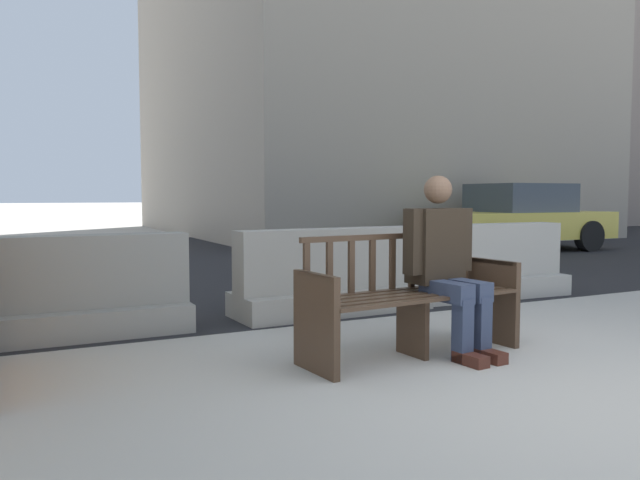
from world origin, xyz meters
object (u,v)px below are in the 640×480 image
at_px(street_bench, 410,301).
at_px(jersey_barrier_centre, 332,279).
at_px(seated_person, 444,260).
at_px(jersey_barrier_left, 64,296).
at_px(jersey_barrier_right, 484,267).
at_px(car_taxi_near, 515,218).

distance_m(street_bench, jersey_barrier_centre, 1.74).
bearing_deg(jersey_barrier_centre, seated_person, -89.45).
bearing_deg(jersey_barrier_left, jersey_barrier_right, 0.65).
relative_size(seated_person, jersey_barrier_centre, 0.65).
distance_m(jersey_barrier_left, jersey_barrier_right, 4.48).
bearing_deg(seated_person, jersey_barrier_centre, 90.55).
height_order(jersey_barrier_centre, car_taxi_near, car_taxi_near).
bearing_deg(jersey_barrier_right, street_bench, -141.67).
xyz_separation_m(seated_person, car_taxi_near, (6.71, 6.25, -0.01)).
relative_size(street_bench, jersey_barrier_centre, 0.85).
xyz_separation_m(street_bench, jersey_barrier_right, (2.27, 1.79, -0.06)).
xyz_separation_m(seated_person, jersey_barrier_centre, (-0.02, 1.75, -0.35)).
distance_m(jersey_barrier_left, car_taxi_near, 10.23).
bearing_deg(car_taxi_near, street_bench, -138.33).
xyz_separation_m(jersey_barrier_left, jersey_barrier_right, (4.48, 0.05, 0.00)).
distance_m(seated_person, jersey_barrier_right, 2.72).
distance_m(street_bench, jersey_barrier_left, 2.81).
relative_size(jersey_barrier_left, jersey_barrier_right, 0.99).
bearing_deg(jersey_barrier_centre, car_taxi_near, 33.81).
bearing_deg(jersey_barrier_right, jersey_barrier_centre, -177.77).
xyz_separation_m(street_bench, jersey_barrier_centre, (0.26, 1.72, -0.06)).
xyz_separation_m(seated_person, jersey_barrier_left, (-2.49, 1.78, -0.35)).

